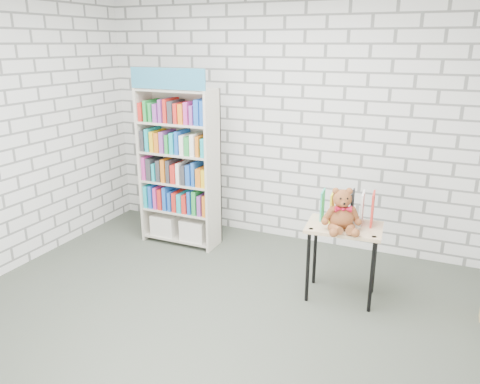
% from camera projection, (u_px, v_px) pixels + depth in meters
% --- Properties ---
extents(ground, '(4.50, 4.50, 0.00)m').
position_uv_depth(ground, '(202.00, 317.00, 4.06)').
color(ground, '#41483C').
rests_on(ground, ground).
extents(room_shell, '(4.52, 4.02, 2.81)m').
position_uv_depth(room_shell, '(197.00, 111.00, 3.52)').
color(room_shell, silver).
rests_on(room_shell, ground).
extents(bookshelf, '(0.90, 0.35, 2.03)m').
position_uv_depth(bookshelf, '(179.00, 166.00, 5.35)').
color(bookshelf, beige).
rests_on(bookshelf, ground).
extents(display_table, '(0.70, 0.51, 0.71)m').
position_uv_depth(display_table, '(344.00, 236.00, 4.22)').
color(display_table, tan).
rests_on(display_table, ground).
extents(table_books, '(0.48, 0.24, 0.27)m').
position_uv_depth(table_books, '(347.00, 208.00, 4.24)').
color(table_books, '#29B497').
rests_on(table_books, display_table).
extents(teddy_bear, '(0.35, 0.34, 0.38)m').
position_uv_depth(teddy_bear, '(342.00, 214.00, 4.05)').
color(teddy_bear, maroon).
rests_on(teddy_bear, display_table).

